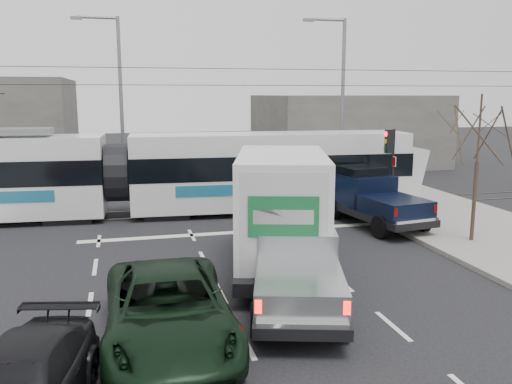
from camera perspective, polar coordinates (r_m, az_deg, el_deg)
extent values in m
plane|color=black|center=(14.89, 2.80, -9.96)|extent=(120.00, 120.00, 0.00)
cube|color=#33302D|center=(24.27, -3.99, -1.92)|extent=(60.00, 1.60, 0.03)
cube|color=slate|center=(40.75, 9.37, 6.49)|extent=(12.00, 10.00, 5.00)
cylinder|color=#47382B|center=(20.02, 21.98, -0.88)|extent=(0.14, 0.14, 2.75)
cylinder|color=#47382B|center=(19.71, 22.47, 6.27)|extent=(0.07, 0.07, 2.25)
cylinder|color=black|center=(22.77, 14.14, 1.93)|extent=(0.12, 0.12, 3.60)
cube|color=black|center=(22.53, 13.83, 5.19)|extent=(0.28, 0.28, 0.95)
cylinder|color=#FF0C07|center=(22.43, 13.53, 5.95)|extent=(0.06, 0.20, 0.20)
cylinder|color=orange|center=(22.46, 13.49, 5.19)|extent=(0.06, 0.20, 0.20)
cylinder|color=#05330C|center=(22.48, 13.46, 4.43)|extent=(0.06, 0.20, 0.20)
cube|color=white|center=(22.56, 14.33, 3.13)|extent=(0.02, 0.30, 0.40)
cylinder|color=slate|center=(29.71, 9.08, 8.96)|extent=(0.20, 0.20, 9.00)
cylinder|color=slate|center=(29.56, 7.46, 17.55)|extent=(2.00, 0.14, 0.14)
cube|color=slate|center=(29.21, 5.54, 17.57)|extent=(0.55, 0.25, 0.14)
cylinder|color=slate|center=(29.37, -13.98, 8.77)|extent=(0.20, 0.20, 9.00)
cylinder|color=slate|center=(29.61, -16.40, 17.21)|extent=(2.00, 0.14, 0.14)
cube|color=slate|center=(29.66, -18.41, 17.00)|extent=(0.55, 0.25, 0.14)
cylinder|color=black|center=(23.71, -4.16, 11.15)|extent=(60.00, 0.03, 0.03)
cylinder|color=black|center=(23.73, -4.19, 12.84)|extent=(60.00, 0.03, 0.03)
cube|color=silver|center=(23.92, 1.57, 0.25)|extent=(12.18, 3.25, 1.46)
cube|color=black|center=(23.74, 1.58, 2.93)|extent=(12.24, 3.28, 1.00)
cube|color=silver|center=(23.64, 1.60, 5.08)|extent=(12.17, 3.15, 0.93)
cube|color=#195E81|center=(22.64, 2.24, 0.35)|extent=(8.42, 0.53, 0.46)
cylinder|color=black|center=(23.31, -14.37, 1.97)|extent=(1.08, 2.48, 2.42)
cube|color=slate|center=(23.74, -24.11, 5.85)|extent=(2.89, 1.68, 0.23)
cube|color=black|center=(23.84, -18.90, -2.30)|extent=(2.00, 2.26, 0.34)
cube|color=black|center=(23.56, -9.41, -2.02)|extent=(2.00, 2.26, 0.34)
cube|color=black|center=(24.94, 8.94, -1.32)|extent=(2.00, 2.26, 0.34)
cube|color=black|center=(13.53, 4.34, -9.66)|extent=(3.48, 6.05, 0.25)
cube|color=#A5A8A9|center=(14.29, 4.22, -5.64)|extent=(2.52, 2.84, 1.13)
cube|color=black|center=(14.24, 4.24, -3.24)|extent=(2.09, 2.11, 0.54)
cube|color=#A5A8A9|center=(15.68, 4.03, -5.06)|extent=(2.09, 1.51, 0.54)
cube|color=#A5A8A9|center=(12.21, 4.59, -9.95)|extent=(2.57, 3.01, 0.64)
cube|color=silver|center=(10.94, 4.91, -13.97)|extent=(1.79, 0.67, 0.18)
cube|color=#FF0C07|center=(10.89, 0.24, -11.95)|extent=(0.15, 0.11, 0.28)
cube|color=#FF0C07|center=(10.97, 9.55, -11.92)|extent=(0.15, 0.11, 0.28)
cylinder|color=black|center=(15.30, 0.64, -7.82)|extent=(0.48, 0.84, 0.79)
cylinder|color=black|center=(15.36, 7.49, -7.83)|extent=(0.48, 0.84, 0.79)
cylinder|color=black|center=(11.88, 0.17, -13.34)|extent=(0.48, 0.84, 0.79)
cylinder|color=black|center=(11.96, 9.14, -13.31)|extent=(0.48, 0.84, 0.79)
cube|color=black|center=(16.34, 2.64, -6.05)|extent=(4.22, 7.41, 0.35)
cube|color=white|center=(18.73, 2.54, -1.23)|extent=(2.66, 2.24, 1.61)
cube|color=black|center=(18.75, 2.55, 0.66)|extent=(2.21, 1.62, 0.60)
cube|color=silver|center=(15.30, 2.72, -1.47)|extent=(3.61, 5.25, 2.96)
cube|color=silver|center=(12.99, 2.90, -3.62)|extent=(2.05, 0.62, 2.61)
cube|color=#166131|center=(12.89, 2.91, -2.65)|extent=(1.63, 0.47, 1.01)
cube|color=black|center=(13.24, 2.85, -10.51)|extent=(2.15, 0.83, 0.18)
cylinder|color=black|center=(18.55, -0.75, -4.36)|extent=(0.53, 0.95, 0.90)
cylinder|color=black|center=(18.58, 5.81, -4.39)|extent=(0.53, 0.95, 0.90)
cylinder|color=black|center=(14.50, -1.48, -8.41)|extent=(0.56, 1.05, 1.00)
cylinder|color=black|center=(14.54, 6.98, -8.43)|extent=(0.56, 1.05, 1.00)
cube|color=black|center=(21.83, 12.38, -2.01)|extent=(2.71, 5.50, 0.26)
cube|color=black|center=(22.46, 11.08, 0.30)|extent=(2.22, 2.47, 1.21)
cube|color=black|center=(22.44, 10.99, 1.93)|extent=(1.87, 1.81, 0.58)
cube|color=black|center=(23.54, 9.36, 0.22)|extent=(1.97, 1.21, 0.58)
cube|color=black|center=(20.83, 14.24, -1.50)|extent=(2.24, 2.63, 0.68)
cube|color=silver|center=(19.84, 16.56, -3.04)|extent=(1.80, 0.46, 0.19)
cube|color=#590505|center=(19.31, 14.44, -2.11)|extent=(0.16, 0.11, 0.29)
cube|color=#590505|center=(20.38, 18.30, -1.66)|extent=(0.16, 0.11, 0.29)
cylinder|color=black|center=(22.77, 8.10, -1.77)|extent=(0.42, 0.88, 0.84)
cylinder|color=black|center=(23.72, 11.83, -1.40)|extent=(0.42, 0.88, 0.84)
cylinder|color=black|center=(20.02, 13.00, -3.62)|extent=(0.42, 0.88, 0.84)
cylinder|color=black|center=(21.09, 16.98, -3.10)|extent=(0.42, 0.88, 0.84)
imported|color=black|center=(11.56, -9.21, -12.14)|extent=(2.64, 5.59, 1.54)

